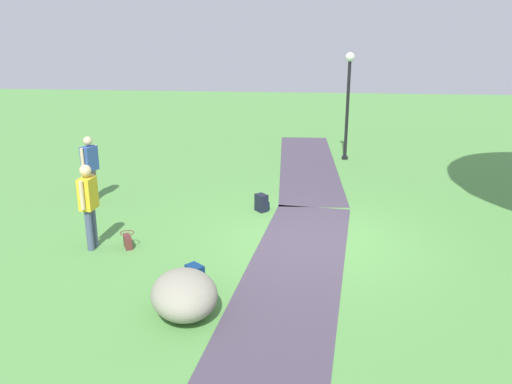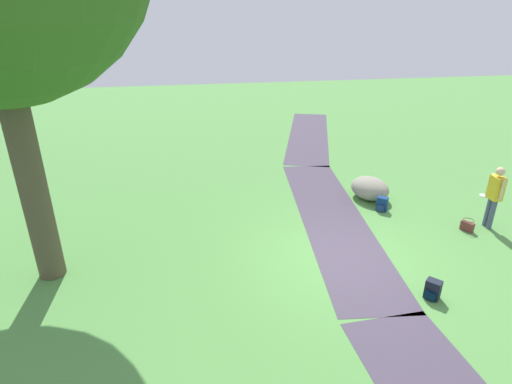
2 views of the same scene
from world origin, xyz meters
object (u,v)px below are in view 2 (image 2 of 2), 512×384
object	(u,v)px
backpack_by_boulder	(382,204)
frisbee_on_grass	(484,195)
lawn_boulder	(370,188)
woman_with_handbag	(495,193)
spare_backpack_on_lawn	(433,290)
handbag_on_grass	(467,226)

from	to	relation	value
backpack_by_boulder	frisbee_on_grass	size ratio (longest dim) A/B	1.68
lawn_boulder	woman_with_handbag	world-z (taller)	woman_with_handbag
lawn_boulder	woman_with_handbag	xyz separation A→B (m)	(-2.19, -2.30, 0.63)
woman_with_handbag	spare_backpack_on_lawn	bearing A→B (deg)	128.61
woman_with_handbag	spare_backpack_on_lawn	distance (m)	3.96
frisbee_on_grass	spare_backpack_on_lawn	bearing A→B (deg)	134.47
backpack_by_boulder	spare_backpack_on_lawn	size ratio (longest dim) A/B	1.00
woman_with_handbag	handbag_on_grass	bearing A→B (deg)	98.67
handbag_on_grass	spare_backpack_on_lawn	bearing A→B (deg)	134.29
lawn_boulder	frisbee_on_grass	distance (m)	3.56
handbag_on_grass	backpack_by_boulder	bearing A→B (deg)	48.18
spare_backpack_on_lawn	lawn_boulder	bearing A→B (deg)	-9.03
handbag_on_grass	backpack_by_boulder	xyz separation A→B (m)	(1.46, 1.64, 0.05)
woman_with_handbag	backpack_by_boulder	distance (m)	2.77
frisbee_on_grass	backpack_by_boulder	bearing A→B (deg)	96.28
woman_with_handbag	frisbee_on_grass	size ratio (longest dim) A/B	6.93
spare_backpack_on_lawn	woman_with_handbag	bearing A→B (deg)	-51.39
handbag_on_grass	lawn_boulder	bearing A→B (deg)	35.75
backpack_by_boulder	frisbee_on_grass	distance (m)	3.53
woman_with_handbag	lawn_boulder	bearing A→B (deg)	46.41
handbag_on_grass	frisbee_on_grass	distance (m)	2.63
backpack_by_boulder	frisbee_on_grass	bearing A→B (deg)	-83.72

